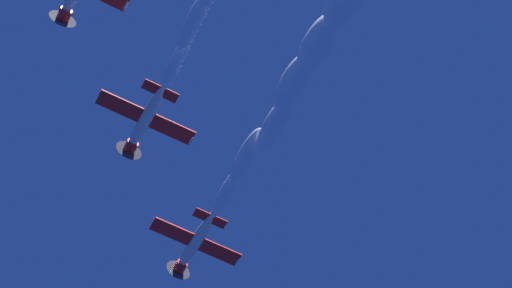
{
  "coord_description": "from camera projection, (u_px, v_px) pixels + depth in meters",
  "views": [
    {
      "loc": [
        -41.05,
        -0.78,
        1.68
      ],
      "look_at": [
        -12.8,
        -0.04,
        66.54
      ],
      "focal_mm": 59.55,
      "sensor_mm": 36.0,
      "label": 1
    }
  ],
  "objects": [
    {
      "name": "airplane_lead",
      "position": [
        194.0,
        244.0,
        75.63
      ],
      "size": [
        7.55,
        8.14,
        2.56
      ],
      "color": "silver"
    },
    {
      "name": "smoke_trail_lead",
      "position": [
        303.0,
        68.0,
        66.49
      ],
      "size": [
        23.18,
        14.08,
        5.17
      ],
      "color": "white"
    },
    {
      "name": "airplane_left_wingman",
      "position": [
        144.0,
        121.0,
        70.43
      ],
      "size": [
        7.57,
        8.13,
        2.86
      ],
      "color": "silver"
    }
  ]
}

